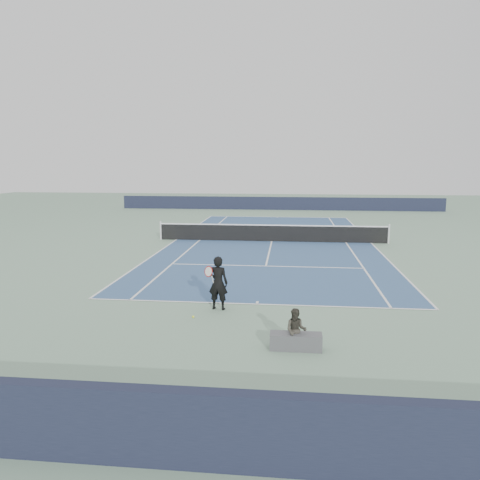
# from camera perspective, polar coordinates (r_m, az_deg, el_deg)

# --- Properties ---
(ground) EXTENTS (80.00, 80.00, 0.00)m
(ground) POSITION_cam_1_polar(r_m,az_deg,el_deg) (26.39, 3.89, -0.18)
(ground) COLOR gray
(court_surface) EXTENTS (10.97, 23.77, 0.01)m
(court_surface) POSITION_cam_1_polar(r_m,az_deg,el_deg) (26.39, 3.89, -0.17)
(court_surface) COLOR #34537C
(court_surface) RESTS_ON ground
(tennis_net) EXTENTS (12.90, 0.10, 1.07)m
(tennis_net) POSITION_cam_1_polar(r_m,az_deg,el_deg) (26.31, 3.90, 0.90)
(tennis_net) COLOR silver
(tennis_net) RESTS_ON ground
(windscreen_far) EXTENTS (30.00, 0.25, 1.20)m
(windscreen_far) POSITION_cam_1_polar(r_m,az_deg,el_deg) (44.06, 4.81, 4.47)
(windscreen_far) COLOR black
(windscreen_far) RESTS_ON ground
(windscreen_near) EXTENTS (30.00, 0.25, 1.20)m
(windscreen_near) POSITION_cam_1_polar(r_m,az_deg,el_deg) (7.27, -2.71, -22.18)
(windscreen_near) COLOR black
(windscreen_near) RESTS_ON ground
(tennis_player) EXTENTS (0.79, 0.52, 1.64)m
(tennis_player) POSITION_cam_1_polar(r_m,az_deg,el_deg) (14.15, -2.69, -5.24)
(tennis_player) COLOR black
(tennis_player) RESTS_ON ground
(tennis_ball) EXTENTS (0.07, 0.07, 0.07)m
(tennis_ball) POSITION_cam_1_polar(r_m,az_deg,el_deg) (13.65, -5.73, -9.29)
(tennis_ball) COLOR yellow
(tennis_ball) RESTS_ON ground
(spectator_bench) EXTENTS (1.27, 0.54, 1.06)m
(spectator_bench) POSITION_cam_1_polar(r_m,az_deg,el_deg) (11.42, 6.83, -11.49)
(spectator_bench) COLOR #4D4E52
(spectator_bench) RESTS_ON ground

